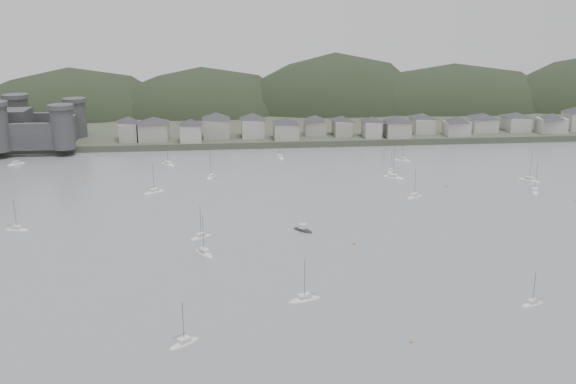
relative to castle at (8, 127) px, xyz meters
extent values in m
plane|color=slate|center=(120.00, -179.80, -10.96)|extent=(900.00, 900.00, 0.00)
cube|color=#383D2D|center=(120.00, 115.20, -9.46)|extent=(900.00, 250.00, 3.00)
ellipsoid|color=black|center=(9.13, 92.14, -21.11)|extent=(138.98, 92.48, 81.13)
ellipsoid|color=black|center=(87.70, 93.06, -20.93)|extent=(132.08, 90.41, 79.74)
ellipsoid|color=black|center=(170.65, 93.13, -23.64)|extent=(133.88, 88.37, 101.41)
ellipsoid|color=black|center=(245.95, 88.11, -21.28)|extent=(165.81, 81.78, 82.55)
cylinder|color=#363639|center=(28.00, -13.80, 1.04)|extent=(10.00, 10.00, 18.00)
cylinder|color=#363639|center=(0.00, 16.20, 1.54)|extent=(11.00, 11.00, 19.00)
cylinder|color=#363639|center=(28.00, 14.20, 0.54)|extent=(10.00, 10.00, 17.00)
cube|color=#363639|center=(0.00, 15.20, -1.96)|extent=(56.00, 3.50, 12.00)
cube|color=#363639|center=(28.00, 0.20, -1.96)|extent=(3.50, 30.00, 12.00)
cube|color=#363639|center=(0.00, 0.20, 0.04)|extent=(20.00, 16.00, 16.00)
cube|color=gray|center=(55.00, 2.16, -3.67)|extent=(8.34, 12.91, 8.59)
pyramid|color=#2C2C31|center=(55.00, 2.16, 2.13)|extent=(15.78, 15.78, 3.01)
cube|color=gray|center=(66.68, 1.52, -3.79)|extent=(13.68, 13.35, 8.36)
pyramid|color=#2C2C31|center=(66.68, 1.52, 1.86)|extent=(20.07, 20.07, 2.93)
cube|color=#AFACA4|center=(84.43, -3.78, -3.93)|extent=(9.78, 10.20, 8.08)
pyramid|color=#2C2C31|center=(84.43, -3.78, 1.53)|extent=(14.83, 14.83, 2.83)
cube|color=gray|center=(96.49, 5.84, -3.42)|extent=(12.59, 13.33, 9.09)
pyramid|color=#2C2C31|center=(96.49, 5.84, 2.72)|extent=(19.24, 19.24, 3.18)
cube|color=#AFACA4|center=(114.25, 4.30, -3.53)|extent=(10.74, 12.17, 8.87)
pyramid|color=#2C2C31|center=(114.25, 4.30, 2.46)|extent=(17.01, 17.01, 3.10)
cube|color=gray|center=(129.92, -2.27, -4.12)|extent=(11.63, 12.09, 7.69)
pyramid|color=#2C2C31|center=(129.92, -2.27, 1.07)|extent=(17.61, 17.61, 2.69)
cube|color=gray|center=(145.25, 6.39, -4.24)|extent=(10.37, 9.35, 7.44)
pyramid|color=#2C2C31|center=(145.25, 6.39, 0.78)|extent=(14.65, 14.65, 2.60)
cube|color=gray|center=(158.63, 3.99, -4.35)|extent=(8.24, 12.20, 7.22)
pyramid|color=#2C2C31|center=(158.63, 3.99, 0.52)|extent=(15.17, 15.17, 2.53)
cube|color=#AFACA4|center=(172.50, -1.25, -4.23)|extent=(8.06, 10.91, 7.46)
pyramid|color=#2C2C31|center=(172.50, -1.25, 0.80)|extent=(14.08, 14.08, 2.61)
cube|color=gray|center=(184.81, -2.74, -4.13)|extent=(11.73, 11.78, 7.66)
pyramid|color=#2C2C31|center=(184.81, -2.74, 1.04)|extent=(17.46, 17.46, 2.68)
cube|color=#AFACA4|center=(200.64, 7.11, -4.30)|extent=(10.19, 13.02, 7.33)
pyramid|color=#2C2C31|center=(200.64, 7.11, 0.65)|extent=(17.23, 17.23, 2.57)
cube|color=#AFACA4|center=(215.55, -1.74, -4.53)|extent=(11.70, 9.81, 6.88)
pyramid|color=#2C2C31|center=(215.55, -1.74, 0.11)|extent=(15.97, 15.97, 2.41)
cube|color=#AFACA4|center=(232.40, 7.10, -4.46)|extent=(12.83, 12.48, 7.00)
pyramid|color=#2C2C31|center=(232.40, 7.10, 0.26)|extent=(18.79, 18.79, 2.45)
cube|color=#AFACA4|center=(250.73, 7.62, -4.48)|extent=(11.07, 13.50, 6.97)
pyramid|color=#2C2C31|center=(250.73, 7.62, 0.22)|extent=(18.25, 18.25, 2.44)
cube|color=#AFACA4|center=(266.02, -0.08, -4.30)|extent=(13.75, 9.12, 7.34)
pyramid|color=#2C2C31|center=(266.02, -0.08, 0.66)|extent=(16.97, 16.97, 2.57)
cube|color=#AFACA4|center=(282.92, 6.15, -3.44)|extent=(11.37, 11.57, 9.05)
ellipsoid|color=silver|center=(94.22, -61.04, -10.91)|extent=(4.82, 8.30, 1.58)
cube|color=silver|center=(94.22, -61.04, -9.82)|extent=(2.50, 3.17, 0.70)
cylinder|color=#3F3F42|center=(94.22, -61.04, -5.82)|extent=(0.12, 0.12, 9.88)
cylinder|color=#3F3F42|center=(93.78, -59.69, -9.27)|extent=(1.18, 3.42, 0.10)
ellipsoid|color=silver|center=(165.87, -95.71, -10.91)|extent=(7.88, 6.56, 1.57)
cube|color=silver|center=(165.87, -95.71, -9.83)|extent=(3.24, 2.99, 0.70)
cylinder|color=#3F3F42|center=(165.87, -95.71, -5.85)|extent=(0.12, 0.12, 9.82)
cylinder|color=#3F3F42|center=(167.03, -96.52, -9.28)|extent=(2.96, 2.11, 0.10)
ellipsoid|color=silver|center=(75.81, -37.79, -10.91)|extent=(8.06, 8.98, 1.84)
cube|color=silver|center=(75.81, -37.79, -9.70)|extent=(3.59, 3.77, 0.70)
cylinder|color=#3F3F42|center=(75.81, -37.79, -5.03)|extent=(0.12, 0.12, 11.48)
cylinder|color=#3F3F42|center=(74.77, -39.07, -9.15)|extent=(2.68, 3.27, 0.10)
ellipsoid|color=silver|center=(36.58, -116.86, -10.91)|extent=(7.92, 4.13, 1.51)
cube|color=silver|center=(36.58, -116.86, -9.86)|extent=(2.96, 2.24, 0.70)
cylinder|color=#3F3F42|center=(36.58, -116.86, -6.04)|extent=(0.12, 0.12, 9.46)
cylinder|color=#3F3F42|center=(35.26, -117.18, -9.31)|extent=(3.33, 0.90, 0.10)
ellipsoid|color=silver|center=(124.37, -29.80, -10.91)|extent=(4.74, 9.11, 1.74)
cube|color=silver|center=(124.37, -29.80, -9.74)|extent=(2.57, 3.41, 0.70)
cylinder|color=#3F3F42|center=(124.37, -29.80, -5.33)|extent=(0.12, 0.12, 10.87)
cylinder|color=#3F3F42|center=(124.74, -28.28, -9.19)|extent=(1.01, 3.83, 0.10)
ellipsoid|color=silver|center=(116.48, -173.46, -10.91)|extent=(8.40, 4.70, 1.60)
cube|color=silver|center=(116.48, -173.46, -9.81)|extent=(3.18, 2.47, 0.70)
cylinder|color=#3F3F42|center=(116.48, -173.46, -5.76)|extent=(0.12, 0.12, 10.00)
cylinder|color=#3F3F42|center=(117.86, -173.86, -9.26)|extent=(3.49, 1.10, 0.10)
ellipsoid|color=silver|center=(91.90, -129.27, -10.91)|extent=(7.50, 6.51, 1.52)
cube|color=silver|center=(91.90, -129.27, -9.86)|extent=(3.12, 2.93, 0.70)
cylinder|color=#3F3F42|center=(91.90, -129.27, -6.03)|extent=(0.12, 0.12, 9.47)
cylinder|color=#3F3F42|center=(92.99, -130.10, -9.31)|extent=(2.78, 2.14, 0.10)
ellipsoid|color=silver|center=(92.97, -142.09, -10.91)|extent=(6.73, 8.59, 1.69)
cube|color=silver|center=(92.97, -142.09, -9.77)|extent=(3.13, 3.49, 0.70)
cylinder|color=#3F3F42|center=(92.97, -142.09, -5.50)|extent=(0.12, 0.12, 10.54)
cylinder|color=#3F3F42|center=(92.17, -143.38, -9.22)|extent=(2.08, 3.28, 0.10)
ellipsoid|color=silver|center=(89.99, -190.62, -10.91)|extent=(7.04, 6.22, 1.43)
cube|color=silver|center=(89.99, -190.62, -9.90)|extent=(2.94, 2.79, 0.70)
cylinder|color=#3F3F42|center=(89.99, -190.62, -6.29)|extent=(0.12, 0.12, 8.95)
cylinder|color=#3F3F42|center=(88.98, -189.82, -9.35)|extent=(2.59, 2.07, 0.10)
ellipsoid|color=silver|center=(167.16, -58.71, -10.91)|extent=(5.08, 6.01, 1.20)
cube|color=silver|center=(167.16, -58.71, -10.01)|extent=(2.31, 2.48, 0.70)
cylinder|color=#3F3F42|center=(167.16, -58.71, -7.00)|extent=(0.12, 0.12, 7.52)
cylinder|color=#3F3F42|center=(166.53, -57.83, -9.46)|extent=(1.67, 2.25, 0.10)
ellipsoid|color=silver|center=(73.93, -80.02, -10.91)|extent=(8.54, 7.08, 1.70)
cube|color=silver|center=(73.93, -80.02, -9.76)|extent=(3.51, 3.23, 0.70)
cylinder|color=#3F3F42|center=(73.93, -80.02, -5.45)|extent=(0.12, 0.12, 10.63)
cylinder|color=#3F3F42|center=(72.67, -79.15, -9.21)|extent=(3.20, 2.26, 0.10)
ellipsoid|color=silver|center=(167.41, -181.17, -10.91)|extent=(6.43, 3.69, 1.22)
cube|color=silver|center=(167.41, -181.17, -10.00)|extent=(2.45, 1.92, 0.70)
cylinder|color=#3F3F42|center=(167.41, -181.17, -6.94)|extent=(0.12, 0.12, 7.65)
cylinder|color=#3F3F42|center=(168.46, -181.50, -9.45)|extent=(2.66, 0.91, 0.10)
ellipsoid|color=silver|center=(216.53, -78.96, -10.91)|extent=(7.85, 8.64, 1.77)
cube|color=silver|center=(216.53, -78.96, -9.73)|extent=(3.49, 3.64, 0.70)
cylinder|color=#3F3F42|center=(216.53, -78.96, -5.22)|extent=(0.12, 0.12, 11.09)
cylinder|color=#3F3F42|center=(215.51, -80.18, -9.18)|extent=(2.63, 3.13, 0.10)
ellipsoid|color=silver|center=(11.28, -29.80, -10.91)|extent=(7.64, 7.02, 1.58)
cube|color=silver|center=(11.28, -29.80, -9.83)|extent=(3.22, 3.11, 0.70)
cylinder|color=#3F3F42|center=(11.28, -29.80, -5.84)|extent=(0.12, 0.12, 9.85)
cylinder|color=#3F3F42|center=(12.37, -30.72, -9.28)|extent=(2.77, 2.37, 0.10)
ellipsoid|color=silver|center=(211.23, -94.11, -10.91)|extent=(5.99, 9.10, 1.74)
cube|color=silver|center=(211.23, -94.11, -9.74)|extent=(2.96, 3.56, 0.70)
cylinder|color=#3F3F42|center=(211.23, -94.11, -5.32)|extent=(0.12, 0.12, 10.88)
cylinder|color=#3F3F42|center=(210.62, -92.67, -9.19)|extent=(1.63, 3.64, 0.10)
ellipsoid|color=silver|center=(177.13, -40.54, -10.91)|extent=(8.00, 6.32, 1.57)
cube|color=silver|center=(177.13, -40.54, -9.83)|extent=(3.25, 2.93, 0.70)
cylinder|color=#3F3F42|center=(177.13, -40.54, -5.85)|extent=(0.12, 0.12, 9.84)
cylinder|color=#3F3F42|center=(175.93, -41.29, -9.28)|extent=(3.05, 1.97, 0.10)
ellipsoid|color=silver|center=(165.35, -69.07, -10.91)|extent=(9.27, 8.10, 1.88)
cube|color=silver|center=(165.35, -69.07, -9.68)|extent=(3.86, 3.64, 0.70)
cylinder|color=#3F3F42|center=(165.35, -69.07, -4.90)|extent=(0.12, 0.12, 11.73)
cylinder|color=#3F3F42|center=(166.69, -68.04, -9.13)|extent=(3.41, 2.65, 0.10)
ellipsoid|color=black|center=(122.24, -126.28, -10.91)|extent=(6.64, 6.87, 1.55)
cube|color=silver|center=(122.24, -126.28, -9.49)|extent=(2.88, 2.88, 1.40)
cylinder|color=#3F3F42|center=(122.24, -126.28, -8.59)|extent=(0.10, 0.10, 1.20)
sphere|color=#BC713E|center=(135.27, -139.04, -10.81)|extent=(0.70, 0.70, 0.70)
sphere|color=#BC713E|center=(220.67, -105.64, -10.81)|extent=(0.70, 0.70, 0.70)
sphere|color=#BC713E|center=(73.03, -81.25, -10.81)|extent=(0.70, 0.70, 0.70)
sphere|color=#BC713E|center=(181.87, -83.34, -10.81)|extent=(0.70, 0.70, 0.70)
sphere|color=#BC713E|center=(46.35, -63.95, -10.81)|extent=(0.70, 0.70, 0.70)
sphere|color=#BC713E|center=(135.31, -194.65, -10.81)|extent=(0.70, 0.70, 0.70)
camera|label=1|loc=(98.49, -306.38, 53.85)|focal=39.97mm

